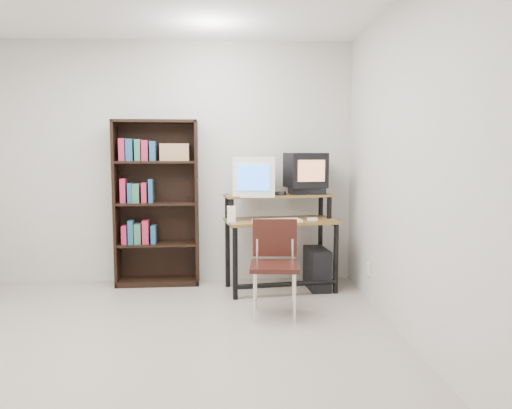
{
  "coord_description": "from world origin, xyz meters",
  "views": [
    {
      "loc": [
        0.67,
        -3.48,
        1.42
      ],
      "look_at": [
        0.91,
        1.1,
        0.94
      ],
      "focal_mm": 35.0,
      "sensor_mm": 36.0,
      "label": 1
    }
  ],
  "objects_px": {
    "crt_monitor": "(254,177)",
    "computer_desk": "(280,225)",
    "crt_tv": "(305,170)",
    "bookshelf": "(157,201)",
    "school_chair": "(275,257)",
    "pc_tower": "(317,268)"
  },
  "relations": [
    {
      "from": "computer_desk",
      "to": "bookshelf",
      "type": "xyz_separation_m",
      "value": [
        -1.29,
        0.3,
        0.22
      ]
    },
    {
      "from": "bookshelf",
      "to": "school_chair",
      "type": "bearing_deg",
      "value": -44.71
    },
    {
      "from": "crt_tv",
      "to": "school_chair",
      "type": "distance_m",
      "value": 1.25
    },
    {
      "from": "crt_monitor",
      "to": "school_chair",
      "type": "bearing_deg",
      "value": -76.33
    },
    {
      "from": "bookshelf",
      "to": "crt_monitor",
      "type": "bearing_deg",
      "value": -15.25
    },
    {
      "from": "crt_monitor",
      "to": "school_chair",
      "type": "xyz_separation_m",
      "value": [
        0.14,
        -0.84,
        -0.66
      ]
    },
    {
      "from": "bookshelf",
      "to": "pc_tower",
      "type": "bearing_deg",
      "value": -11.22
    },
    {
      "from": "computer_desk",
      "to": "crt_tv",
      "type": "relative_size",
      "value": 2.66
    },
    {
      "from": "crt_monitor",
      "to": "pc_tower",
      "type": "xyz_separation_m",
      "value": [
        0.65,
        -0.03,
        -0.96
      ]
    },
    {
      "from": "crt_tv",
      "to": "school_chair",
      "type": "relative_size",
      "value": 0.54
    },
    {
      "from": "computer_desk",
      "to": "bookshelf",
      "type": "distance_m",
      "value": 1.35
    },
    {
      "from": "computer_desk",
      "to": "crt_tv",
      "type": "distance_m",
      "value": 0.64
    },
    {
      "from": "school_chair",
      "to": "bookshelf",
      "type": "relative_size",
      "value": 0.47
    },
    {
      "from": "crt_monitor",
      "to": "computer_desk",
      "type": "bearing_deg",
      "value": -7.18
    },
    {
      "from": "crt_monitor",
      "to": "pc_tower",
      "type": "distance_m",
      "value": 1.16
    },
    {
      "from": "pc_tower",
      "to": "school_chair",
      "type": "distance_m",
      "value": 1.0
    },
    {
      "from": "computer_desk",
      "to": "pc_tower",
      "type": "xyz_separation_m",
      "value": [
        0.39,
        0.02,
        -0.47
      ]
    },
    {
      "from": "computer_desk",
      "to": "crt_monitor",
      "type": "xyz_separation_m",
      "value": [
        -0.26,
        0.05,
        0.49
      ]
    },
    {
      "from": "computer_desk",
      "to": "school_chair",
      "type": "relative_size",
      "value": 1.43
    },
    {
      "from": "crt_monitor",
      "to": "crt_tv",
      "type": "relative_size",
      "value": 1.03
    },
    {
      "from": "computer_desk",
      "to": "school_chair",
      "type": "height_order",
      "value": "computer_desk"
    },
    {
      "from": "bookshelf",
      "to": "crt_tv",
      "type": "bearing_deg",
      "value": -6.93
    }
  ]
}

